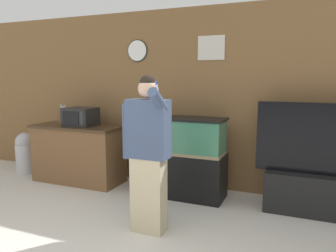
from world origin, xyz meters
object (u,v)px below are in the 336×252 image
at_px(person_standing, 147,152).
at_px(trash_bin, 26,152).
at_px(microwave, 81,117).
at_px(counter_island, 79,153).
at_px(aquarium_on_stand, 182,157).
at_px(knife_block, 63,117).
at_px(tv_on_stand, 323,183).

height_order(person_standing, trash_bin, person_standing).
height_order(microwave, person_standing, person_standing).
relative_size(microwave, person_standing, 0.28).
relative_size(counter_island, aquarium_on_stand, 1.23).
bearing_deg(knife_block, tv_on_stand, 0.54).
height_order(aquarium_on_stand, trash_bin, aquarium_on_stand).
bearing_deg(person_standing, counter_island, 147.64).
xyz_separation_m(counter_island, trash_bin, (-1.15, 0.04, -0.09)).
distance_m(knife_block, person_standing, 2.33).
bearing_deg(aquarium_on_stand, tv_on_stand, 1.17).
height_order(knife_block, tv_on_stand, tv_on_stand).
bearing_deg(microwave, knife_block, 176.31).
distance_m(microwave, aquarium_on_stand, 1.71).
bearing_deg(trash_bin, tv_on_stand, 0.14).
relative_size(counter_island, knife_block, 4.55).
relative_size(microwave, knife_block, 1.45).
bearing_deg(knife_block, aquarium_on_stand, -0.01).
relative_size(tv_on_stand, person_standing, 0.96).
relative_size(aquarium_on_stand, person_standing, 0.70).
bearing_deg(tv_on_stand, counter_island, -179.07).
bearing_deg(person_standing, aquarium_on_stand, 91.68).
xyz_separation_m(knife_block, aquarium_on_stand, (2.00, -0.00, -0.45)).
distance_m(counter_island, knife_block, 0.62).
bearing_deg(aquarium_on_stand, counter_island, -179.32).
height_order(knife_block, aquarium_on_stand, knife_block).
bearing_deg(knife_block, trash_bin, 178.40).
relative_size(microwave, trash_bin, 0.66).
bearing_deg(knife_block, microwave, -3.69).
height_order(knife_block, person_standing, person_standing).
bearing_deg(counter_island, tv_on_stand, 0.93).
xyz_separation_m(knife_block, person_standing, (2.03, -1.13, -0.14)).
distance_m(aquarium_on_stand, person_standing, 1.17).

